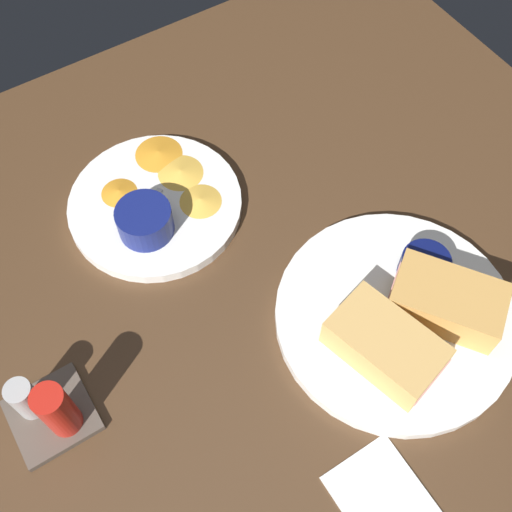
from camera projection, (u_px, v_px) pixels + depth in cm
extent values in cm
cube|color=#4C331E|center=(283.00, 317.00, 80.28)|extent=(110.00, 110.00, 3.00)
cylinder|color=white|center=(395.00, 317.00, 77.77)|extent=(29.68, 29.68, 1.60)
cube|color=tan|center=(385.00, 345.00, 72.40)|extent=(14.54, 10.75, 4.80)
cube|color=#DB938E|center=(385.00, 345.00, 72.40)|extent=(14.63, 10.23, 0.80)
cube|color=tan|center=(447.00, 301.00, 75.30)|extent=(15.00, 13.71, 4.80)
cube|color=#DB938E|center=(447.00, 301.00, 75.30)|extent=(14.86, 13.37, 0.80)
cylinder|color=#0C144C|center=(424.00, 267.00, 78.39)|extent=(6.12, 6.12, 3.60)
cylinder|color=black|center=(426.00, 261.00, 77.19)|extent=(5.02, 5.02, 0.60)
cube|color=silver|center=(371.00, 318.00, 76.50)|extent=(1.77, 5.55, 0.40)
ellipsoid|color=silver|center=(401.00, 291.00, 78.27)|extent=(2.74, 3.54, 0.80)
cylinder|color=white|center=(155.00, 205.00, 86.43)|extent=(23.68, 23.68, 1.60)
cylinder|color=navy|center=(145.00, 221.00, 81.64)|extent=(7.30, 7.30, 4.08)
cylinder|color=olive|center=(143.00, 214.00, 80.24)|extent=(5.99, 5.99, 0.60)
cube|color=silver|center=(152.00, 205.00, 85.14)|extent=(4.01, 4.83, 0.40)
ellipsoid|color=silver|center=(134.00, 236.00, 82.36)|extent=(3.70, 3.88, 0.80)
cone|color=gold|center=(180.00, 172.00, 87.98)|extent=(7.55, 7.55, 0.60)
cone|color=orange|center=(159.00, 153.00, 89.71)|extent=(9.51, 9.51, 0.60)
cone|color=gold|center=(200.00, 200.00, 85.47)|extent=(6.50, 6.50, 0.60)
cone|color=orange|center=(119.00, 192.00, 86.20)|extent=(6.99, 6.99, 0.60)
cube|color=brown|center=(52.00, 415.00, 71.77)|extent=(9.00, 9.00, 1.00)
cylinder|color=red|center=(57.00, 410.00, 67.24)|extent=(3.60, 3.60, 8.50)
cylinder|color=#B2B2B2|center=(25.00, 399.00, 69.16)|extent=(3.00, 3.00, 6.00)
cube|color=white|center=(383.00, 499.00, 67.41)|extent=(11.00, 9.00, 0.40)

